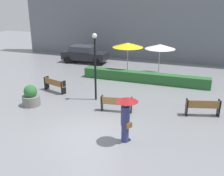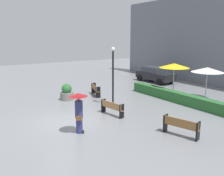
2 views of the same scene
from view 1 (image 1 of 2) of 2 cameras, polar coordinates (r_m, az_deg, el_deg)
ground_plane at (r=12.25m, az=-5.34°, el=-9.84°), size 60.00×60.00×0.00m
bench_far_right at (r=14.49m, az=19.04°, el=-3.78°), size 1.78×0.83×0.89m
bench_mid_center at (r=14.22m, az=0.97°, el=-3.24°), size 1.76×0.60×0.84m
bench_far_left at (r=17.58m, az=-12.37°, el=0.83°), size 1.77×0.86×0.88m
pedestrian_with_umbrella at (r=11.04m, az=3.06°, el=-5.68°), size 0.91×0.91×2.04m
planter_pot at (r=15.73m, az=-17.09°, el=-1.80°), size 1.00×1.00×1.22m
lamp_post at (r=15.35m, az=-3.68°, el=6.00°), size 0.28×0.28×3.98m
patio_umbrella_yellow at (r=20.45m, az=3.44°, el=9.25°), size 2.36×2.36×2.59m
patio_umbrella_white at (r=20.95m, az=10.34°, el=8.80°), size 2.35×2.35×2.44m
hedge_strip at (r=19.31m, az=6.95°, el=2.30°), size 9.21×0.70×0.73m
building_facade at (r=26.12m, az=9.79°, el=15.47°), size 28.00×1.20×8.70m
parked_car at (r=25.12m, az=-5.94°, el=7.35°), size 4.25×2.08×1.57m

